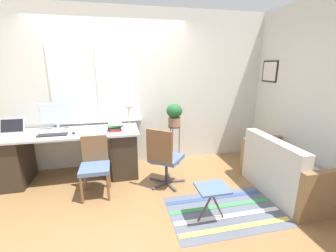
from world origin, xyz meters
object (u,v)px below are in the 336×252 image
at_px(keyboard, 53,135).
at_px(potted_plant, 174,114).
at_px(desk_chair_wooden, 95,164).
at_px(desk_lamp, 129,111).
at_px(folding_stool, 212,191).
at_px(monitor, 57,115).
at_px(couch_loveseat, 284,173).
at_px(laptop, 10,132).
at_px(book_stack, 115,126).
at_px(office_chair_swivel, 164,157).
at_px(mouse, 74,133).
at_px(plant_stand, 174,133).

height_order(keyboard, potted_plant, potted_plant).
bearing_deg(desk_chair_wooden, desk_lamp, 49.67).
bearing_deg(desk_chair_wooden, folding_stool, -33.39).
xyz_separation_m(monitor, folding_stool, (1.96, -1.67, -0.62)).
bearing_deg(couch_loveseat, folding_stool, 105.79).
relative_size(laptop, book_stack, 1.39).
xyz_separation_m(keyboard, book_stack, (0.90, 0.03, 0.06)).
bearing_deg(office_chair_swivel, mouse, 20.00).
height_order(book_stack, plant_stand, book_stack).
bearing_deg(couch_loveseat, desk_lamp, 61.00).
xyz_separation_m(keyboard, plant_stand, (1.90, 0.21, -0.16)).
height_order(mouse, desk_lamp, desk_lamp).
height_order(office_chair_swivel, couch_loveseat, office_chair_swivel).
height_order(monitor, keyboard, monitor).
bearing_deg(book_stack, monitor, 161.16).
xyz_separation_m(keyboard, mouse, (0.29, 0.00, 0.01)).
distance_m(plant_stand, folding_stool, 1.57).
distance_m(laptop, couch_loveseat, 4.03).
relative_size(mouse, desk_lamp, 0.18).
distance_m(desk_chair_wooden, potted_plant, 1.54).
relative_size(monitor, folding_stool, 1.10).
xyz_separation_m(monitor, couch_loveseat, (3.22, -1.32, -0.72)).
bearing_deg(potted_plant, monitor, 176.23).
distance_m(office_chair_swivel, plant_stand, 0.74).
bearing_deg(monitor, couch_loveseat, -22.24).
relative_size(potted_plant, folding_stool, 0.89).
distance_m(mouse, couch_loveseat, 3.13).
xyz_separation_m(desk_chair_wooden, plant_stand, (1.30, 0.65, 0.18)).
bearing_deg(keyboard, book_stack, 2.16).
distance_m(laptop, potted_plant, 2.52).
relative_size(desk_lamp, folding_stool, 0.89).
height_order(couch_loveseat, folding_stool, couch_loveseat).
height_order(desk_lamp, couch_loveseat, desk_lamp).
bearing_deg(monitor, plant_stand, -3.77).
height_order(monitor, desk_lamp, monitor).
bearing_deg(desk_lamp, folding_stool, -61.14).
bearing_deg(monitor, keyboard, -90.47).
relative_size(book_stack, folding_stool, 0.55).
xyz_separation_m(office_chair_swivel, potted_plant, (0.32, 0.65, 0.49)).
height_order(keyboard, plant_stand, keyboard).
height_order(keyboard, desk_chair_wooden, desk_chair_wooden).
distance_m(keyboard, book_stack, 0.90).
distance_m(book_stack, folding_stool, 1.79).
bearing_deg(office_chair_swivel, folding_stool, 151.87).
xyz_separation_m(laptop, desk_lamp, (1.74, 0.03, 0.23)).
relative_size(desk_chair_wooden, folding_stool, 1.87).
xyz_separation_m(monitor, mouse, (0.29, -0.34, -0.21)).
distance_m(desk_lamp, desk_chair_wooden, 1.01).
relative_size(office_chair_swivel, folding_stool, 2.09).
bearing_deg(potted_plant, mouse, -172.47).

